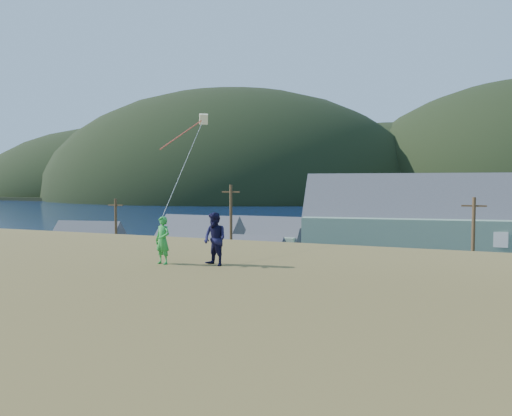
# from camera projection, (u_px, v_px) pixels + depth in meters

# --- Properties ---
(ground) EXTENTS (900.00, 900.00, 0.00)m
(ground) POSITION_uv_depth(u_px,v_px,m) (275.00, 312.00, 35.38)
(ground) COLOR #0A1638
(ground) RESTS_ON ground
(hillside) EXTENTS (110.00, 47.50, 7.20)m
(hillside) POSITION_uv_depth(u_px,v_px,m) (11.00, 406.00, 13.06)
(hillside) COLOR #4C3D19
(hillside) RESTS_ON ground
(grass_strip) EXTENTS (110.00, 8.00, 0.10)m
(grass_strip) POSITION_uv_depth(u_px,v_px,m) (267.00, 319.00, 33.51)
(grass_strip) COLOR #4C3D19
(grass_strip) RESTS_ON ground
(waterfront_lot) EXTENTS (72.00, 36.00, 0.12)m
(waterfront_lot) POSITION_uv_depth(u_px,v_px,m) (324.00, 272.00, 51.22)
(waterfront_lot) COLOR #28282B
(waterfront_lot) RESTS_ON ground
(wharf) EXTENTS (26.00, 14.00, 0.90)m
(wharf) POSITION_uv_depth(u_px,v_px,m) (319.00, 242.00, 74.78)
(wharf) COLOR gray
(wharf) RESTS_ON ground
(far_shore) EXTENTS (900.00, 320.00, 2.00)m
(far_shore) POSITION_uv_depth(u_px,v_px,m) (416.00, 196.00, 342.80)
(far_shore) COLOR black
(far_shore) RESTS_ON ground
(far_hills) EXTENTS (760.00, 265.00, 143.00)m
(far_hills) POSITION_uv_depth(u_px,v_px,m) (474.00, 197.00, 282.79)
(far_hills) COLOR black
(far_hills) RESTS_ON ground
(lodge) EXTENTS (39.19, 15.28, 13.42)m
(lodge) POSITION_uv_depth(u_px,v_px,m) (493.00, 231.00, 46.31)
(lodge) COLOR slate
(lodge) RESTS_ON waterfront_lot
(shed_teal) EXTENTS (9.22, 7.18, 6.57)m
(shed_teal) POSITION_uv_depth(u_px,v_px,m) (86.00, 246.00, 55.26)
(shed_teal) COLOR #337776
(shed_teal) RESTS_ON waterfront_lot
(shed_palegreen_near) EXTENTS (10.56, 7.00, 7.46)m
(shed_palegreen_near) POSITION_uv_depth(u_px,v_px,m) (198.00, 244.00, 54.26)
(shed_palegreen_near) COLOR slate
(shed_palegreen_near) RESTS_ON waterfront_lot
(shed_white) EXTENTS (8.04, 5.65, 6.13)m
(shed_white) POSITION_uv_depth(u_px,v_px,m) (243.00, 265.00, 42.88)
(shed_white) COLOR white
(shed_white) RESTS_ON waterfront_lot
(shed_palegreen_far) EXTENTS (10.11, 5.78, 6.79)m
(shed_palegreen_far) POSITION_uv_depth(u_px,v_px,m) (265.00, 239.00, 61.04)
(shed_palegreen_far) COLOR slate
(shed_palegreen_far) RESTS_ON waterfront_lot
(utility_poles) EXTENTS (30.27, 0.24, 9.79)m
(utility_poles) POSITION_uv_depth(u_px,v_px,m) (257.00, 249.00, 37.27)
(utility_poles) COLOR #47331E
(utility_poles) RESTS_ON waterfront_lot
(parked_cars) EXTENTS (23.40, 13.00, 1.57)m
(parked_cars) POSITION_uv_depth(u_px,v_px,m) (278.00, 256.00, 58.05)
(parked_cars) COLOR silver
(parked_cars) RESTS_ON waterfront_lot
(kite_flyer_green) EXTENTS (0.67, 0.51, 1.65)m
(kite_flyer_green) POSITION_uv_depth(u_px,v_px,m) (163.00, 240.00, 15.69)
(kite_flyer_green) COLOR green
(kite_flyer_green) RESTS_ON hillside
(kite_flyer_navy) EXTENTS (1.07, 0.96, 1.80)m
(kite_flyer_navy) POSITION_uv_depth(u_px,v_px,m) (215.00, 239.00, 15.41)
(kite_flyer_navy) COLOR #141335
(kite_flyer_navy) RESTS_ON hillside
(kite_rig) EXTENTS (2.22, 4.87, 10.74)m
(kite_rig) POSITION_uv_depth(u_px,v_px,m) (200.00, 122.00, 24.74)
(kite_rig) COLOR #FFF7C2
(kite_rig) RESTS_ON ground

